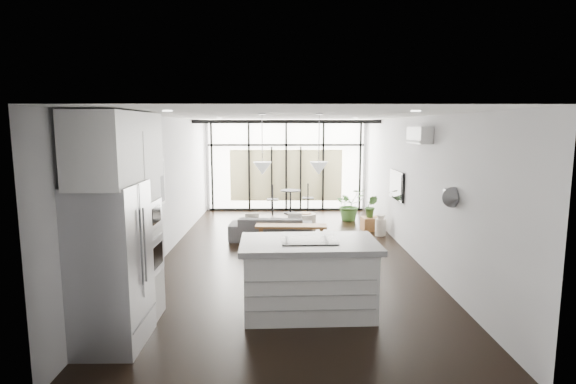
{
  "coord_description": "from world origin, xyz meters",
  "views": [
    {
      "loc": [
        -0.12,
        -8.99,
        2.6
      ],
      "look_at": [
        0.0,
        0.3,
        1.25
      ],
      "focal_mm": 28.0,
      "sensor_mm": 36.0,
      "label": 1
    }
  ],
  "objects_px": {
    "island": "(309,277)",
    "console_bench": "(291,236)",
    "tv": "(397,185)",
    "milk_can": "(381,225)",
    "pouf": "(305,222)",
    "sofa": "(271,224)",
    "fridge": "(110,266)"
  },
  "relations": [
    {
      "from": "island",
      "to": "console_bench",
      "type": "distance_m",
      "value": 3.49
    },
    {
      "from": "console_bench",
      "to": "tv",
      "type": "relative_size",
      "value": 1.4
    },
    {
      "from": "island",
      "to": "milk_can",
      "type": "relative_size",
      "value": 3.74
    },
    {
      "from": "island",
      "to": "pouf",
      "type": "xyz_separation_m",
      "value": [
        0.2,
        5.05,
        -0.3
      ]
    },
    {
      "from": "milk_can",
      "to": "tv",
      "type": "distance_m",
      "value": 1.21
    },
    {
      "from": "sofa",
      "to": "tv",
      "type": "bearing_deg",
      "value": 178.97
    },
    {
      "from": "pouf",
      "to": "tv",
      "type": "relative_size",
      "value": 0.5
    },
    {
      "from": "sofa",
      "to": "console_bench",
      "type": "distance_m",
      "value": 0.82
    },
    {
      "from": "pouf",
      "to": "milk_can",
      "type": "xyz_separation_m",
      "value": [
        1.79,
        -0.53,
        0.03
      ]
    },
    {
      "from": "fridge",
      "to": "milk_can",
      "type": "relative_size",
      "value": 3.85
    },
    {
      "from": "fridge",
      "to": "console_bench",
      "type": "height_order",
      "value": "fridge"
    },
    {
      "from": "island",
      "to": "console_bench",
      "type": "height_order",
      "value": "island"
    },
    {
      "from": "console_bench",
      "to": "milk_can",
      "type": "xyz_separation_m",
      "value": [
        2.18,
        1.05,
        0.01
      ]
    },
    {
      "from": "fridge",
      "to": "pouf",
      "type": "height_order",
      "value": "fridge"
    },
    {
      "from": "pouf",
      "to": "tv",
      "type": "bearing_deg",
      "value": -28.68
    },
    {
      "from": "console_bench",
      "to": "milk_can",
      "type": "height_order",
      "value": "milk_can"
    },
    {
      "from": "fridge",
      "to": "tv",
      "type": "relative_size",
      "value": 1.77
    },
    {
      "from": "sofa",
      "to": "pouf",
      "type": "bearing_deg",
      "value": -129.78
    },
    {
      "from": "console_bench",
      "to": "pouf",
      "type": "height_order",
      "value": "console_bench"
    },
    {
      "from": "fridge",
      "to": "milk_can",
      "type": "xyz_separation_m",
      "value": [
        4.41,
        5.41,
        -0.72
      ]
    },
    {
      "from": "island",
      "to": "milk_can",
      "type": "distance_m",
      "value": 4.95
    },
    {
      "from": "island",
      "to": "pouf",
      "type": "relative_size",
      "value": 3.47
    },
    {
      "from": "fridge",
      "to": "sofa",
      "type": "bearing_deg",
      "value": 70.54
    },
    {
      "from": "milk_can",
      "to": "tv",
      "type": "xyz_separation_m",
      "value": [
        0.21,
        -0.56,
        1.05
      ]
    },
    {
      "from": "milk_can",
      "to": "tv",
      "type": "height_order",
      "value": "tv"
    },
    {
      "from": "fridge",
      "to": "tv",
      "type": "height_order",
      "value": "fridge"
    },
    {
      "from": "sofa",
      "to": "milk_can",
      "type": "height_order",
      "value": "sofa"
    },
    {
      "from": "island",
      "to": "pouf",
      "type": "distance_m",
      "value": 5.07
    },
    {
      "from": "tv",
      "to": "fridge",
      "type": "bearing_deg",
      "value": -133.6
    },
    {
      "from": "console_bench",
      "to": "pouf",
      "type": "distance_m",
      "value": 1.63
    },
    {
      "from": "pouf",
      "to": "tv",
      "type": "xyz_separation_m",
      "value": [
        2.0,
        -1.1,
        1.08
      ]
    },
    {
      "from": "sofa",
      "to": "tv",
      "type": "relative_size",
      "value": 1.74
    }
  ]
}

